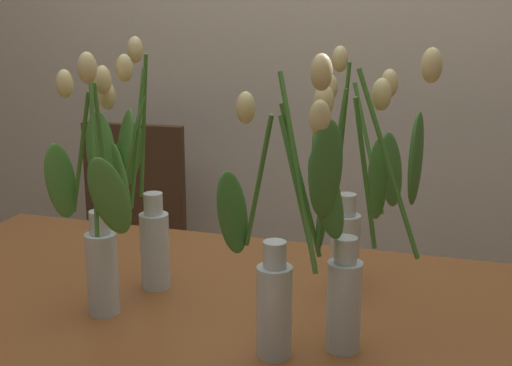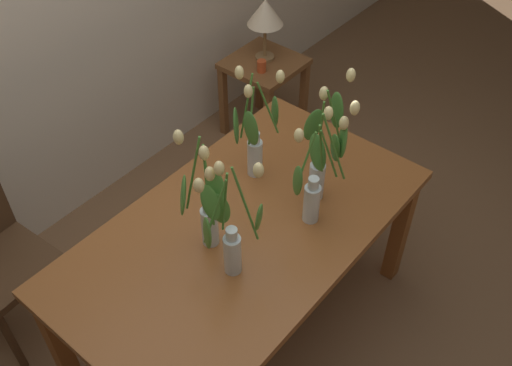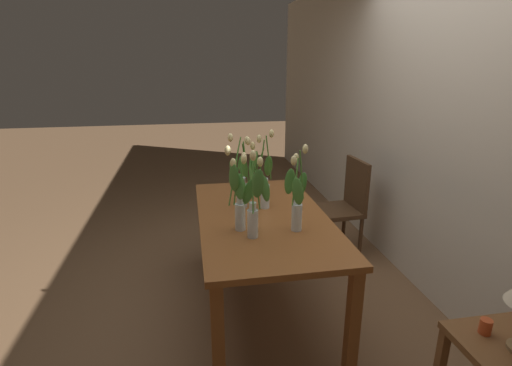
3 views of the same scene
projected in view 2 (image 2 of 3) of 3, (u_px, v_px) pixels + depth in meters
The scene contains 10 objects.
ground_plane at pixel (246, 324), 2.90m from camera, with size 18.00×18.00×0.00m, color brown.
dining_table at pixel (244, 240), 2.45m from camera, with size 1.60×0.90×0.74m.
tulip_vase_0 at pixel (255, 139), 2.47m from camera, with size 0.25×0.17×0.56m.
tulip_vase_1 at pixel (230, 235), 2.08m from camera, with size 0.25×0.21×0.57m.
tulip_vase_2 at pixel (318, 176), 2.26m from camera, with size 0.27×0.20×0.58m.
tulip_vase_3 at pixel (207, 211), 2.16m from camera, with size 0.17×0.20×0.58m.
tulip_vase_4 at pixel (320, 158), 2.39m from camera, with size 0.19×0.16×0.59m.
side_table at pixel (264, 77), 3.72m from camera, with size 0.44×0.44×0.55m.
table_lamp at pixel (265, 14), 3.45m from camera, with size 0.22×0.22×0.40m.
pillar_candle at pixel (262, 66), 3.53m from camera, with size 0.06×0.06×0.07m, color #CC4C23.
Camera 2 is at (-1.19, -1.06, 2.52)m, focal length 40.56 mm.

